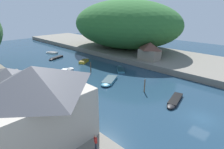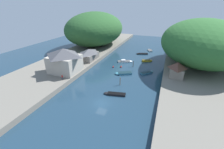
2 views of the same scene
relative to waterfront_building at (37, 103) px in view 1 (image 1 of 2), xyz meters
name	(u,v)px [view 1 (image 1 of 2)]	position (x,y,z in m)	size (l,w,h in m)	color
water_surface	(78,71)	(18.22, 19.24, -5.67)	(130.00, 130.00, 0.00)	#1E384C
right_bank	(136,52)	(42.56, 19.24, -4.94)	(22.00, 120.00, 1.47)	slate
hillside_right	(124,24)	(43.66, 25.69, 4.16)	(29.85, 41.79, 16.74)	#2D662D
waterfront_building	(37,103)	(0.00, 0.00, 0.00)	(10.04, 8.92, 8.14)	#B2A899
boathouse_shed	(9,80)	(1.29, 14.12, -1.92)	(5.93, 9.46, 4.42)	slate
right_bank_cottage	(150,51)	(35.50, 9.36, -1.69)	(4.40, 5.59, 4.85)	gray
boat_white_cruiser	(120,69)	(26.20, 11.88, -5.40)	(4.75, 4.90, 0.56)	teal
boat_near_quay	(55,58)	(20.06, 34.03, -5.41)	(5.78, 3.01, 0.54)	black
boat_cabin_cruiser	(174,101)	(19.80, -5.83, -5.42)	(6.23, 2.55, 0.51)	black
boat_moored_right	(66,71)	(15.40, 20.42, -5.36)	(6.51, 4.52, 0.98)	white
boat_far_upstream	(109,81)	(18.13, 8.05, -5.36)	(6.34, 4.65, 0.64)	teal
boat_red_skiff	(51,53)	(22.90, 42.13, -5.43)	(3.30, 4.84, 0.50)	white
boat_small_dinghy	(85,61)	(24.35, 24.50, -5.34)	(4.76, 3.64, 0.68)	gold
mooring_post_second	(145,86)	(19.65, 0.03, -4.35)	(0.23, 0.23, 2.64)	brown
mooring_post_farthest	(91,67)	(19.90, 16.11, -4.41)	(0.24, 0.24, 2.51)	#4C3D2D
channel_buoy_near	(76,83)	(12.83, 12.41, -5.33)	(0.58, 0.58, 0.87)	red
channel_buoy_far	(83,78)	(15.65, 13.63, -5.31)	(0.62, 0.62, 0.93)	red
person_on_quay	(96,141)	(2.86, -5.60, -3.23)	(0.34, 0.43, 1.69)	#282D3D
person_by_boathouse	(63,106)	(4.19, 2.55, -3.23)	(0.30, 0.42, 1.69)	#282D3D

